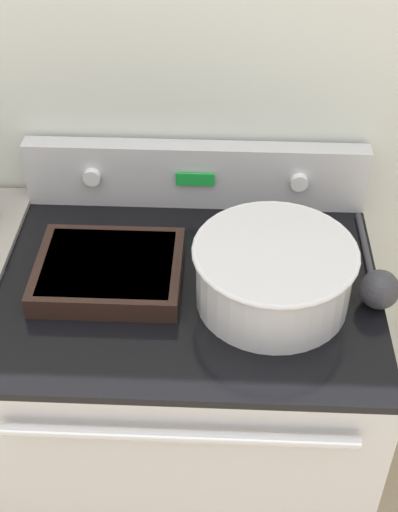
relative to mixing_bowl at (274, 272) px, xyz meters
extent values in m
cube|color=silver|center=(-0.17, 0.40, 0.26)|extent=(8.00, 0.05, 2.50)
cube|color=#BCBCC1|center=(-0.17, 0.05, -0.54)|extent=(0.80, 0.63, 0.90)
cube|color=black|center=(-0.17, 0.05, -0.09)|extent=(0.80, 0.63, 0.02)
cylinder|color=silver|center=(-0.17, -0.29, -0.15)|extent=(0.66, 0.02, 0.02)
cube|color=#BCBCC1|center=(-0.17, 0.34, 0.00)|extent=(0.80, 0.05, 0.16)
cylinder|color=white|center=(-0.41, 0.30, 0.01)|extent=(0.04, 0.02, 0.04)
cylinder|color=white|center=(0.07, 0.30, 0.01)|extent=(0.04, 0.02, 0.04)
cube|color=green|center=(-0.17, 0.31, 0.01)|extent=(0.09, 0.01, 0.03)
cylinder|color=silver|center=(0.00, 0.00, -0.01)|extent=(0.31, 0.31, 0.13)
torus|color=silver|center=(0.00, 0.00, 0.05)|extent=(0.33, 0.33, 0.01)
cylinder|color=beige|center=(0.00, 0.00, 0.04)|extent=(0.29, 0.29, 0.02)
cube|color=black|center=(-0.34, 0.05, -0.05)|extent=(0.31, 0.25, 0.05)
cube|color=tan|center=(-0.34, 0.05, -0.04)|extent=(0.27, 0.22, 0.03)
cylinder|color=#333338|center=(0.21, 0.14, -0.07)|extent=(0.01, 0.30, 0.01)
sphere|color=#333338|center=(0.21, 0.00, -0.04)|extent=(0.08, 0.08, 0.08)
camera|label=1|loc=(-0.10, -1.08, 0.93)|focal=50.00mm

